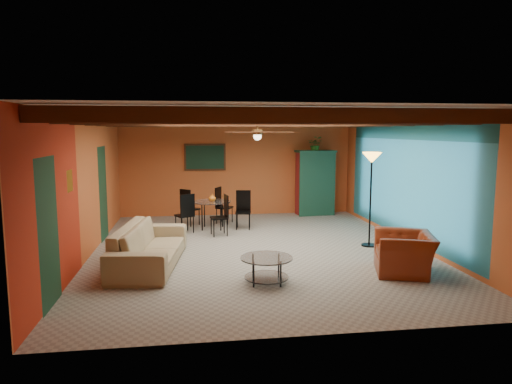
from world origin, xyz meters
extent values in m
cube|color=gray|center=(0.00, 0.00, 0.00)|extent=(6.50, 8.00, 0.01)
cube|color=silver|center=(0.00, 0.00, 2.70)|extent=(6.50, 8.00, 0.01)
cube|color=#B35529|center=(0.00, 4.00, 1.35)|extent=(6.50, 0.02, 2.70)
cube|color=#AB2713|center=(-3.25, 0.00, 1.35)|extent=(0.02, 8.00, 2.70)
cube|color=teal|center=(3.25, 0.00, 1.35)|extent=(0.02, 8.00, 2.70)
imported|color=#998662|center=(-2.06, -0.81, 0.36)|extent=(1.28, 2.60, 0.73)
imported|color=maroon|center=(2.24, -1.86, 0.34)|extent=(1.19, 1.27, 0.68)
cube|color=maroon|center=(2.20, 3.70, 0.89)|extent=(1.05, 0.58, 1.78)
cube|color=black|center=(-0.90, 3.96, 1.65)|extent=(1.05, 0.03, 0.65)
imported|color=#26661E|center=(2.20, 3.70, 2.00)|extent=(0.49, 0.45, 0.44)
imported|color=orange|center=(-0.80, 2.14, 1.03)|extent=(0.22, 0.22, 0.18)
camera|label=1|loc=(-1.32, -9.01, 2.39)|focal=32.44mm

